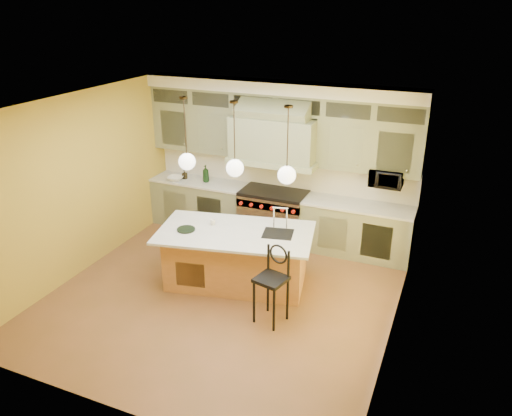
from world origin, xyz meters
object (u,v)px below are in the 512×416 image
at_px(microwave, 386,178).
at_px(range, 274,215).
at_px(kitchen_island, 237,256).
at_px(counter_stool, 272,280).

bearing_deg(microwave, range, -176.88).
height_order(range, microwave, microwave).
distance_m(range, microwave, 2.18).
xyz_separation_m(kitchen_island, microwave, (1.92, 1.80, 0.98)).
bearing_deg(counter_stool, microwave, 81.10).
bearing_deg(kitchen_island, microwave, 31.42).
height_order(range, kitchen_island, kitchen_island).
bearing_deg(kitchen_island, counter_stool, -51.18).
xyz_separation_m(counter_stool, microwave, (1.04, 2.52, 0.81)).
height_order(kitchen_island, microwave, microwave).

